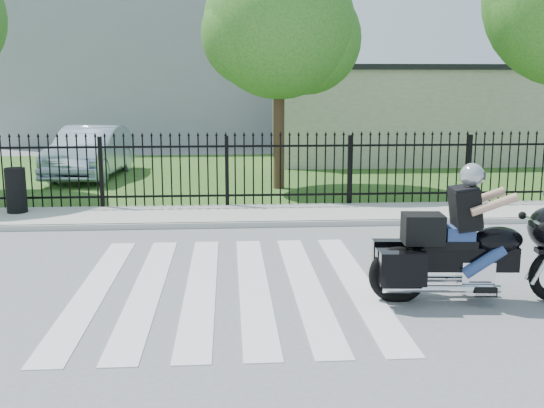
{
  "coord_description": "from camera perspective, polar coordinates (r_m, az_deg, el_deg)",
  "views": [
    {
      "loc": [
        0.04,
        -9.3,
        3.05
      ],
      "look_at": [
        0.78,
        1.41,
        1.0
      ],
      "focal_mm": 42.0,
      "sensor_mm": 36.0,
      "label": 1
    }
  ],
  "objects": [
    {
      "name": "building_low_roof",
      "position": [
        26.25,
        11.68,
        11.79
      ],
      "size": [
        10.2,
        6.2,
        0.2
      ],
      "primitive_type": "cube",
      "color": "black",
      "rests_on": "building_low"
    },
    {
      "name": "sidewalk",
      "position": [
        14.61,
        -4.02,
        -1.03
      ],
      "size": [
        40.0,
        2.0,
        0.12
      ],
      "primitive_type": "cube",
      "color": "#ADAAA3",
      "rests_on": "ground"
    },
    {
      "name": "curb",
      "position": [
        13.63,
        -4.02,
        -1.89
      ],
      "size": [
        40.0,
        0.12,
        0.12
      ],
      "primitive_type": "cube",
      "color": "#ADAAA3",
      "rests_on": "ground"
    },
    {
      "name": "ground",
      "position": [
        9.79,
        -4.01,
        -7.38
      ],
      "size": [
        120.0,
        120.0,
        0.0
      ],
      "primitive_type": "plane",
      "color": "slate",
      "rests_on": "ground"
    },
    {
      "name": "tree_mid",
      "position": [
        18.43,
        0.64,
        15.84
      ],
      "size": [
        4.2,
        4.2,
        6.78
      ],
      "color": "#382316",
      "rests_on": "ground"
    },
    {
      "name": "motorcycle_rider",
      "position": [
        9.34,
        17.52,
        -3.49
      ],
      "size": [
        3.05,
        1.08,
        2.01
      ],
      "rotation": [
        0.0,
        0.0,
        -0.08
      ],
      "color": "black",
      "rests_on": "ground"
    },
    {
      "name": "crosswalk",
      "position": [
        9.79,
        -4.01,
        -7.34
      ],
      "size": [
        5.0,
        5.5,
        0.01
      ],
      "primitive_type": null,
      "color": "silver",
      "rests_on": "ground"
    },
    {
      "name": "building_low",
      "position": [
        26.27,
        11.53,
        7.76
      ],
      "size": [
        10.0,
        6.0,
        3.5
      ],
      "primitive_type": "cube",
      "color": "beige",
      "rests_on": "ground"
    },
    {
      "name": "iron_fence",
      "position": [
        15.45,
        -4.06,
        2.79
      ],
      "size": [
        26.0,
        0.04,
        1.8
      ],
      "color": "black",
      "rests_on": "ground"
    },
    {
      "name": "grass_strip",
      "position": [
        21.52,
        -4.02,
        2.66
      ],
      "size": [
        40.0,
        12.0,
        0.02
      ],
      "primitive_type": "cube",
      "color": "#2E551D",
      "rests_on": "ground"
    },
    {
      "name": "parked_car",
      "position": [
        21.51,
        -15.95,
        4.52
      ],
      "size": [
        2.17,
        5.15,
        1.65
      ],
      "primitive_type": "imported",
      "rotation": [
        0.0,
        0.0,
        -0.08
      ],
      "color": "#A3B5CD",
      "rests_on": "grass_strip"
    },
    {
      "name": "litter_bin",
      "position": [
        15.67,
        -21.97,
        1.15
      ],
      "size": [
        0.47,
        0.47,
        1.03
      ],
      "primitive_type": "cylinder",
      "rotation": [
        0.0,
        0.0,
        -0.03
      ],
      "color": "black",
      "rests_on": "sidewalk"
    },
    {
      "name": "building_tall",
      "position": [
        35.55,
        -9.17,
        15.44
      ],
      "size": [
        15.0,
        10.0,
        12.0
      ],
      "primitive_type": "cube",
      "color": "gray",
      "rests_on": "ground"
    }
  ]
}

